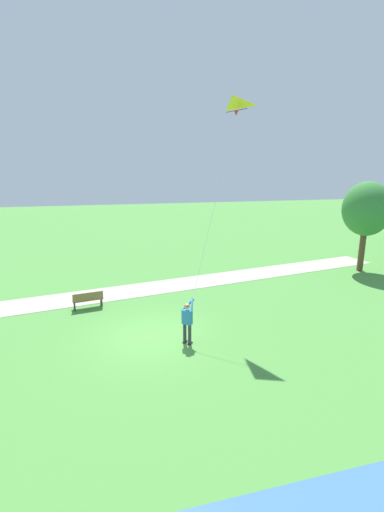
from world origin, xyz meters
The scene contains 6 objects.
ground_plane centered at (0.00, 0.00, 0.00)m, with size 120.00×120.00×0.00m, color #4C8E3D.
walkway_path centered at (-6.41, 2.00, 0.01)m, with size 2.40×32.00×0.02m, color #ADA393.
person_kite_flyer centered at (0.95, 1.36, 1.05)m, with size 0.59×0.60×1.83m.
flying_kite centered at (-1.70, 4.05, 9.55)m, with size 3.16×2.96×8.21m.
park_bench_near_walkway centered at (-3.96, -2.67, 0.51)m, with size 0.68×1.55×0.88m.
tree_horizon_far centered at (-6.33, 15.68, 4.31)m, with size 3.40×3.01×6.18m.
Camera 1 is at (13.63, -1.76, 6.91)m, focal length 24.54 mm.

